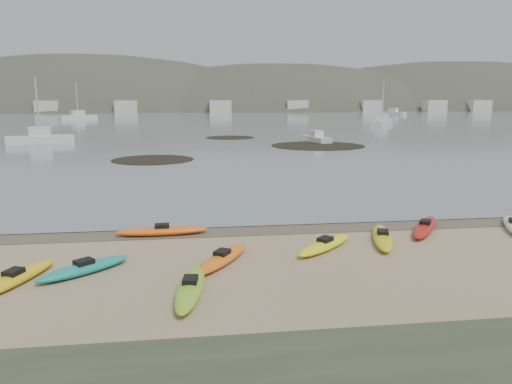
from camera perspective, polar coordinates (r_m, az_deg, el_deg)
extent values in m
plane|color=tan|center=(21.18, 0.00, -3.99)|extent=(600.00, 600.00, 0.00)
plane|color=brown|center=(20.89, 0.11, -4.19)|extent=(60.00, 60.00, 0.00)
plane|color=slate|center=(320.34, -7.24, 9.87)|extent=(1200.00, 1200.00, 0.00)
ellipsoid|color=orange|center=(16.65, -3.89, -7.60)|extent=(2.37, 3.30, 0.34)
ellipsoid|color=yellow|center=(19.59, 14.26, -5.06)|extent=(1.76, 3.70, 0.34)
ellipsoid|color=#8FCC28|center=(14.38, -7.50, -10.72)|extent=(1.18, 3.81, 0.34)
ellipsoid|color=#AF1A11|center=(21.60, 18.75, -3.82)|extent=(2.74, 3.56, 0.34)
ellipsoid|color=#FFFC15|center=(18.23, 7.89, -6.02)|extent=(2.86, 2.77, 0.34)
ellipsoid|color=teal|center=(16.60, -19.03, -8.25)|extent=(2.85, 2.58, 0.34)
ellipsoid|color=orange|center=(20.22, -10.67, -4.41)|extent=(3.69, 0.82, 0.34)
ellipsoid|color=yellow|center=(16.47, -25.91, -8.92)|extent=(1.97, 3.57, 0.34)
cylinder|color=black|center=(43.93, -11.71, 3.61)|extent=(7.07, 7.07, 0.04)
cylinder|color=black|center=(55.65, 7.06, 5.25)|extent=(10.35, 10.35, 0.04)
cylinder|color=black|center=(66.19, -2.97, 6.22)|extent=(6.41, 6.41, 0.04)
cube|color=silver|center=(63.26, -23.46, 5.56)|extent=(7.59, 4.47, 1.03)
cube|color=silver|center=(60.26, 6.85, 6.02)|extent=(2.71, 5.50, 0.74)
cube|color=silver|center=(98.56, 14.18, 7.75)|extent=(6.50, 7.64, 1.11)
cube|color=silver|center=(123.62, -19.67, 8.04)|extent=(8.31, 6.36, 1.17)
cube|color=silver|center=(150.21, 15.39, 8.67)|extent=(6.07, 7.46, 1.06)
ellipsoid|color=#384235|center=(220.65, -18.67, 4.26)|extent=(220.00, 120.00, 80.00)
ellipsoid|color=#384235|center=(214.65, 2.55, 5.37)|extent=(200.00, 110.00, 68.00)
ellipsoid|color=#384235|center=(253.17, 21.50, 5.06)|extent=(230.00, 130.00, 76.00)
cube|color=beige|center=(169.93, -21.26, 9.04)|extent=(7.00, 5.00, 4.00)
cube|color=beige|center=(166.03, -13.08, 9.46)|extent=(7.00, 5.00, 4.00)
cube|color=beige|center=(165.55, -4.66, 9.70)|extent=(7.00, 5.00, 4.00)
cube|color=beige|center=(168.53, 3.63, 9.74)|extent=(7.00, 5.00, 4.00)
cube|color=beige|center=(174.78, 11.48, 9.58)|extent=(7.00, 5.00, 4.00)
cube|color=beige|center=(183.97, 18.66, 9.29)|extent=(7.00, 5.00, 4.00)
cube|color=beige|center=(195.69, 25.06, 8.91)|extent=(7.00, 5.00, 4.00)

